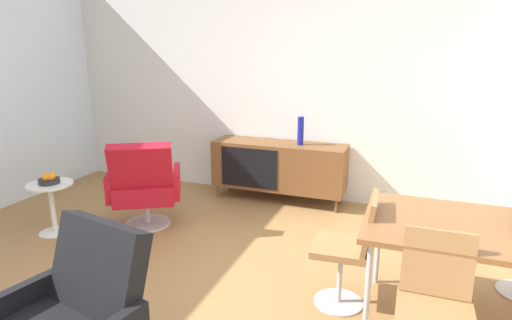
# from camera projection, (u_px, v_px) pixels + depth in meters

# --- Properties ---
(ground_plane) EXTENTS (8.32, 8.32, 0.00)m
(ground_plane) POSITION_uv_depth(u_px,v_px,m) (209.00, 306.00, 3.13)
(ground_plane) COLOR #9E7242
(wall_back) EXTENTS (6.80, 0.12, 2.80)m
(wall_back) POSITION_uv_depth(u_px,v_px,m) (303.00, 84.00, 5.12)
(wall_back) COLOR silver
(wall_back) RESTS_ON ground_plane
(sideboard) EXTENTS (1.60, 0.45, 0.72)m
(sideboard) POSITION_uv_depth(u_px,v_px,m) (279.00, 166.00, 5.16)
(sideboard) COLOR brown
(sideboard) RESTS_ON ground_plane
(vase_cobalt) EXTENTS (0.07, 0.07, 0.33)m
(vase_cobalt) POSITION_uv_depth(u_px,v_px,m) (301.00, 131.00, 4.96)
(vase_cobalt) COLOR navy
(vase_cobalt) RESTS_ON sideboard
(dining_table) EXTENTS (1.60, 0.90, 0.74)m
(dining_table) POSITION_uv_depth(u_px,v_px,m) (496.00, 235.00, 2.67)
(dining_table) COLOR brown
(dining_table) RESTS_ON ground_plane
(dining_chair_near_window) EXTENTS (0.44, 0.42, 0.86)m
(dining_chair_near_window) POSITION_uv_depth(u_px,v_px,m) (350.00, 246.00, 3.03)
(dining_chair_near_window) COLOR #9E7042
(dining_chair_near_window) RESTS_ON ground_plane
(dining_chair_front_left) EXTENTS (0.40, 0.42, 0.86)m
(dining_chair_front_left) POSITION_uv_depth(u_px,v_px,m) (434.00, 305.00, 2.34)
(dining_chair_front_left) COLOR #9E7042
(dining_chair_front_left) RESTS_ON ground_plane
(lounge_chair_red) EXTENTS (0.88, 0.87, 0.95)m
(lounge_chair_red) POSITION_uv_depth(u_px,v_px,m) (144.00, 184.00, 4.38)
(lounge_chair_red) COLOR red
(lounge_chair_red) RESTS_ON ground_plane
(armchair_black_shell) EXTENTS (0.81, 0.76, 0.95)m
(armchair_black_shell) POSITION_uv_depth(u_px,v_px,m) (75.00, 320.00, 2.22)
(armchair_black_shell) COLOR black
(armchair_black_shell) RESTS_ON ground_plane
(side_table_round) EXTENTS (0.44, 0.44, 0.52)m
(side_table_round) POSITION_uv_depth(u_px,v_px,m) (52.00, 202.00, 4.29)
(side_table_round) COLOR white
(side_table_round) RESTS_ON ground_plane
(fruit_bowl) EXTENTS (0.20, 0.20, 0.11)m
(fruit_bowl) POSITION_uv_depth(u_px,v_px,m) (49.00, 179.00, 4.23)
(fruit_bowl) COLOR #262628
(fruit_bowl) RESTS_ON side_table_round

